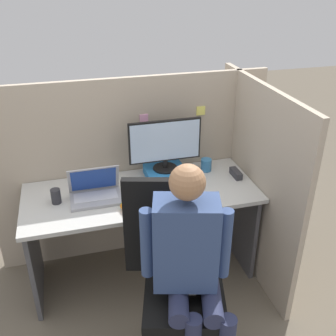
% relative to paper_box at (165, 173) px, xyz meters
% --- Properties ---
extents(ground_plane, '(12.00, 12.00, 0.00)m').
position_rel_paper_box_xyz_m(ground_plane, '(-0.22, -0.49, -0.78)').
color(ground_plane, '#665B4C').
extents(cubicle_panel_back, '(2.13, 0.05, 1.46)m').
position_rel_paper_box_xyz_m(cubicle_panel_back, '(-0.22, 0.20, -0.05)').
color(cubicle_panel_back, tan).
rests_on(cubicle_panel_back, ground).
extents(cubicle_panel_right, '(0.04, 1.30, 1.46)m').
position_rel_paper_box_xyz_m(cubicle_panel_right, '(0.63, -0.23, -0.05)').
color(cubicle_panel_right, tan).
rests_on(cubicle_panel_right, ground).
extents(desk, '(1.63, 0.67, 0.74)m').
position_rel_paper_box_xyz_m(desk, '(-0.22, -0.16, -0.21)').
color(desk, '#B7B7B2').
rests_on(desk, ground).
extents(paper_box, '(0.29, 0.25, 0.07)m').
position_rel_paper_box_xyz_m(paper_box, '(0.00, 0.00, 0.00)').
color(paper_box, '#236BAD').
rests_on(paper_box, desk).
extents(monitor, '(0.53, 0.18, 0.38)m').
position_rel_paper_box_xyz_m(monitor, '(0.00, 0.00, 0.24)').
color(monitor, black).
rests_on(monitor, paper_box).
extents(laptop, '(0.34, 0.23, 0.23)m').
position_rel_paper_box_xyz_m(laptop, '(-0.53, -0.17, 0.01)').
color(laptop, '#99999E').
rests_on(laptop, desk).
extents(mouse, '(0.07, 0.04, 0.04)m').
position_rel_paper_box_xyz_m(mouse, '(-0.24, -0.25, -0.02)').
color(mouse, black).
rests_on(mouse, desk).
extents(stapler, '(0.05, 0.14, 0.05)m').
position_rel_paper_box_xyz_m(stapler, '(0.51, -0.13, -0.01)').
color(stapler, '#2D2D33').
rests_on(stapler, desk).
extents(carrot_toy, '(0.04, 0.13, 0.04)m').
position_rel_paper_box_xyz_m(carrot_toy, '(-0.37, -0.39, -0.01)').
color(carrot_toy, orange).
rests_on(carrot_toy, desk).
extents(office_chair, '(0.57, 0.62, 1.12)m').
position_rel_paper_box_xyz_m(office_chair, '(-0.16, -0.82, -0.21)').
color(office_chair, black).
rests_on(office_chair, ground).
extents(person, '(0.46, 0.46, 1.32)m').
position_rel_paper_box_xyz_m(person, '(-0.12, -0.98, -0.01)').
color(person, '#282D4C').
rests_on(person, ground).
extents(coffee_mug, '(0.08, 0.08, 0.10)m').
position_rel_paper_box_xyz_m(coffee_mug, '(0.33, 0.02, 0.01)').
color(coffee_mug, teal).
rests_on(coffee_mug, desk).
extents(pen_cup, '(0.06, 0.06, 0.10)m').
position_rel_paper_box_xyz_m(pen_cup, '(-0.79, -0.16, 0.02)').
color(pen_cup, '#28282D').
rests_on(pen_cup, desk).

